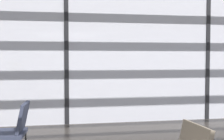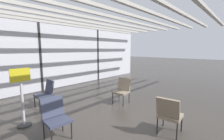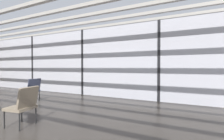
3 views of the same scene
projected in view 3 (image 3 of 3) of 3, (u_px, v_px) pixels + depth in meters
The scene contains 8 objects.
glass_curtain_wall at pixel (83, 62), 7.17m from camera, with size 14.00×0.08×3.06m, color silver.
window_mullion_0 at pixel (33, 63), 8.67m from camera, with size 0.10×0.12×3.06m, color black.
window_mullion_1 at pixel (83, 62), 7.17m from camera, with size 0.10×0.12×3.06m, color black.
window_mullion_2 at pixel (159, 61), 5.67m from camera, with size 0.10×0.12×3.06m, color black.
ceiling_slats at pixel (11, 1), 4.16m from camera, with size 13.72×6.72×0.10m.
parked_airplane at pixel (113, 58), 12.06m from camera, with size 14.37×4.02×4.02m.
lounge_chair_0 at pixel (32, 89), 5.61m from camera, with size 0.54×0.50×0.87m.
lounge_chair_3 at pixel (24, 104), 3.26m from camera, with size 0.58×0.55×0.87m.
Camera 3 is at (4.33, -0.68, 1.28)m, focal length 24.17 mm.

